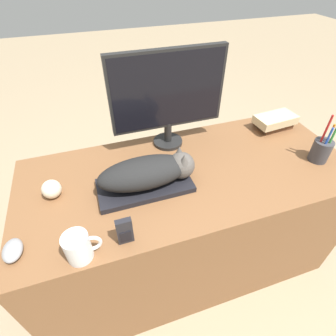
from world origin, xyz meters
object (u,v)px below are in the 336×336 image
object	(u,v)px
monitor	(168,94)
baseball	(52,189)
phone	(125,231)
computer_mouse	(13,250)
pen_cup	(321,150)
book_stack	(275,121)
cat	(151,171)
keyboard	(145,186)
coffee_mug	(79,247)

from	to	relation	value
monitor	baseball	world-z (taller)	monitor
baseball	phone	world-z (taller)	phone
monitor	phone	xyz separation A→B (m)	(-0.31, -0.50, -0.21)
computer_mouse	baseball	bearing A→B (deg)	61.83
monitor	phone	bearing A→B (deg)	-122.28
pen_cup	book_stack	xyz separation A→B (m)	(-0.03, 0.30, -0.02)
monitor	computer_mouse	size ratio (longest dim) A/B	5.66
cat	book_stack	distance (m)	0.78
keyboard	baseball	size ratio (longest dim) A/B	5.10
monitor	coffee_mug	bearing A→B (deg)	-132.25
phone	monitor	bearing A→B (deg)	57.72
cat	monitor	xyz separation A→B (m)	(0.16, 0.27, 0.18)
book_stack	pen_cup	bearing A→B (deg)	-84.57
pen_cup	phone	size ratio (longest dim) A/B	2.16
cat	computer_mouse	xyz separation A→B (m)	(-0.51, -0.16, -0.06)
cat	computer_mouse	size ratio (longest dim) A/B	4.29
keyboard	baseball	distance (m)	0.36
keyboard	book_stack	xyz separation A→B (m)	(0.77, 0.23, 0.03)
monitor	book_stack	xyz separation A→B (m)	(0.59, -0.04, -0.22)
pen_cup	phone	world-z (taller)	pen_cup
baseball	phone	xyz separation A→B (m)	(0.23, -0.30, 0.02)
cat	coffee_mug	distance (m)	0.38
monitor	baseball	size ratio (longest dim) A/B	6.98
keyboard	book_stack	distance (m)	0.81
pen_cup	phone	bearing A→B (deg)	-170.64
cat	pen_cup	world-z (taller)	pen_cup
pen_cup	coffee_mug	bearing A→B (deg)	-171.35
baseball	book_stack	xyz separation A→B (m)	(1.13, 0.16, 0.00)
keyboard	pen_cup	size ratio (longest dim) A/B	1.64
monitor	phone	distance (m)	0.62
baseball	keyboard	bearing A→B (deg)	-11.13
monitor	book_stack	distance (m)	0.63
coffee_mug	pen_cup	bearing A→B (deg)	8.65
computer_mouse	baseball	xyz separation A→B (m)	(0.12, 0.23, 0.02)
phone	computer_mouse	bearing A→B (deg)	169.31
computer_mouse	monitor	bearing A→B (deg)	32.72
computer_mouse	book_stack	xyz separation A→B (m)	(1.25, 0.38, 0.02)
coffee_mug	keyboard	bearing A→B (deg)	41.11
computer_mouse	book_stack	world-z (taller)	book_stack
coffee_mug	cat	bearing A→B (deg)	38.29
cat	baseball	world-z (taller)	cat
computer_mouse	phone	bearing A→B (deg)	-10.69
computer_mouse	pen_cup	distance (m)	1.29
keyboard	coffee_mug	world-z (taller)	coffee_mug
pen_cup	book_stack	bearing A→B (deg)	95.43
baseball	book_stack	distance (m)	1.14
cat	coffee_mug	world-z (taller)	cat
keyboard	pen_cup	world-z (taller)	pen_cup
keyboard	cat	distance (m)	0.08
coffee_mug	baseball	distance (m)	0.32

